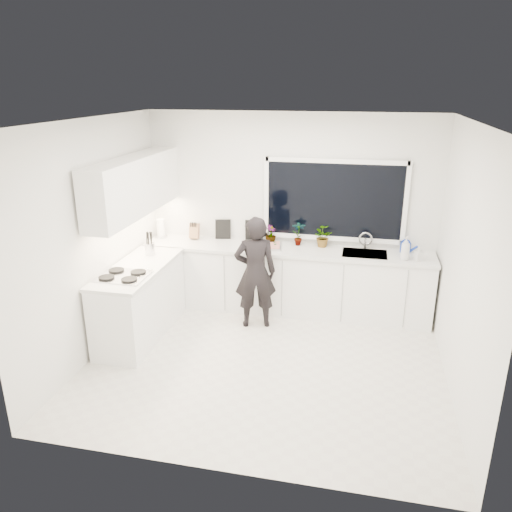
# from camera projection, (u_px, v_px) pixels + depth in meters

# --- Properties ---
(floor) EXTENTS (4.00, 3.50, 0.02)m
(floor) POSITION_uv_depth(u_px,v_px,m) (265.00, 363.00, 5.76)
(floor) COLOR beige
(floor) RESTS_ON ground
(wall_back) EXTENTS (4.00, 0.02, 2.70)m
(wall_back) POSITION_uv_depth(u_px,v_px,m) (290.00, 212.00, 6.93)
(wall_back) COLOR white
(wall_back) RESTS_ON ground
(wall_left) EXTENTS (0.02, 3.50, 2.70)m
(wall_left) POSITION_uv_depth(u_px,v_px,m) (94.00, 240.00, 5.71)
(wall_left) COLOR white
(wall_left) RESTS_ON ground
(wall_right) EXTENTS (0.02, 3.50, 2.70)m
(wall_right) POSITION_uv_depth(u_px,v_px,m) (466.00, 266.00, 4.91)
(wall_right) COLOR white
(wall_right) RESTS_ON ground
(ceiling) EXTENTS (4.00, 3.50, 0.02)m
(ceiling) POSITION_uv_depth(u_px,v_px,m) (266.00, 120.00, 4.86)
(ceiling) COLOR white
(ceiling) RESTS_ON wall_back
(window) EXTENTS (1.80, 0.02, 1.00)m
(window) POSITION_uv_depth(u_px,v_px,m) (334.00, 200.00, 6.71)
(window) COLOR black
(window) RESTS_ON wall_back
(base_cabinets_back) EXTENTS (3.92, 0.58, 0.88)m
(base_cabinets_back) POSITION_uv_depth(u_px,v_px,m) (285.00, 281.00, 6.95)
(base_cabinets_back) COLOR white
(base_cabinets_back) RESTS_ON floor
(base_cabinets_left) EXTENTS (0.58, 1.60, 0.88)m
(base_cabinets_left) POSITION_uv_depth(u_px,v_px,m) (140.00, 302.00, 6.27)
(base_cabinets_left) COLOR white
(base_cabinets_left) RESTS_ON floor
(countertop_back) EXTENTS (3.94, 0.62, 0.04)m
(countertop_back) POSITION_uv_depth(u_px,v_px,m) (286.00, 250.00, 6.79)
(countertop_back) COLOR silver
(countertop_back) RESTS_ON base_cabinets_back
(countertop_left) EXTENTS (0.62, 1.60, 0.04)m
(countertop_left) POSITION_uv_depth(u_px,v_px,m) (137.00, 268.00, 6.12)
(countertop_left) COLOR silver
(countertop_left) RESTS_ON base_cabinets_left
(upper_cabinets) EXTENTS (0.34, 2.10, 0.70)m
(upper_cabinets) POSITION_uv_depth(u_px,v_px,m) (135.00, 186.00, 6.15)
(upper_cabinets) COLOR white
(upper_cabinets) RESTS_ON wall_left
(sink) EXTENTS (0.58, 0.42, 0.14)m
(sink) POSITION_uv_depth(u_px,v_px,m) (364.00, 257.00, 6.59)
(sink) COLOR silver
(sink) RESTS_ON countertop_back
(faucet) EXTENTS (0.03, 0.03, 0.22)m
(faucet) POSITION_uv_depth(u_px,v_px,m) (365.00, 241.00, 6.73)
(faucet) COLOR silver
(faucet) RESTS_ON countertop_back
(stovetop) EXTENTS (0.56, 0.48, 0.03)m
(stovetop) POSITION_uv_depth(u_px,v_px,m) (123.00, 276.00, 5.79)
(stovetop) COLOR black
(stovetop) RESTS_ON countertop_left
(person) EXTENTS (0.62, 0.49, 1.49)m
(person) POSITION_uv_depth(u_px,v_px,m) (255.00, 273.00, 6.40)
(person) COLOR black
(person) RESTS_ON floor
(pizza_tray) EXTENTS (0.56, 0.45, 0.03)m
(pizza_tray) POSITION_uv_depth(u_px,v_px,m) (263.00, 246.00, 6.82)
(pizza_tray) COLOR silver
(pizza_tray) RESTS_ON countertop_back
(pizza) EXTENTS (0.51, 0.40, 0.01)m
(pizza) POSITION_uv_depth(u_px,v_px,m) (263.00, 245.00, 6.81)
(pizza) COLOR #BC3519
(pizza) RESTS_ON pizza_tray
(watering_can) EXTENTS (0.18, 0.18, 0.13)m
(watering_can) POSITION_uv_depth(u_px,v_px,m) (405.00, 248.00, 6.60)
(watering_can) COLOR #1232A8
(watering_can) RESTS_ON countertop_back
(paper_towel_roll) EXTENTS (0.14, 0.14, 0.26)m
(paper_towel_roll) POSITION_uv_depth(u_px,v_px,m) (161.00, 229.00, 7.21)
(paper_towel_roll) COLOR white
(paper_towel_roll) RESTS_ON countertop_back
(knife_block) EXTENTS (0.13, 0.10, 0.22)m
(knife_block) POSITION_uv_depth(u_px,v_px,m) (194.00, 231.00, 7.15)
(knife_block) COLOR olive
(knife_block) RESTS_ON countertop_back
(utensil_crock) EXTENTS (0.17, 0.17, 0.16)m
(utensil_crock) POSITION_uv_depth(u_px,v_px,m) (150.00, 249.00, 6.50)
(utensil_crock) COLOR #ABABAF
(utensil_crock) RESTS_ON countertop_left
(picture_frame_large) EXTENTS (0.22, 0.07, 0.28)m
(picture_frame_large) POSITION_uv_depth(u_px,v_px,m) (223.00, 229.00, 7.16)
(picture_frame_large) COLOR black
(picture_frame_large) RESTS_ON countertop_back
(picture_frame_small) EXTENTS (0.25, 0.08, 0.30)m
(picture_frame_small) POSITION_uv_depth(u_px,v_px,m) (254.00, 230.00, 7.06)
(picture_frame_small) COLOR black
(picture_frame_small) RESTS_ON countertop_back
(herb_plants) EXTENTS (0.97, 0.33, 0.34)m
(herb_plants) POSITION_uv_depth(u_px,v_px,m) (305.00, 236.00, 6.84)
(herb_plants) COLOR #26662D
(herb_plants) RESTS_ON countertop_back
(soap_bottles) EXTENTS (0.30, 0.16, 0.30)m
(soap_bottles) POSITION_uv_depth(u_px,v_px,m) (408.00, 250.00, 6.29)
(soap_bottles) COLOR #D8BF66
(soap_bottles) RESTS_ON countertop_back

